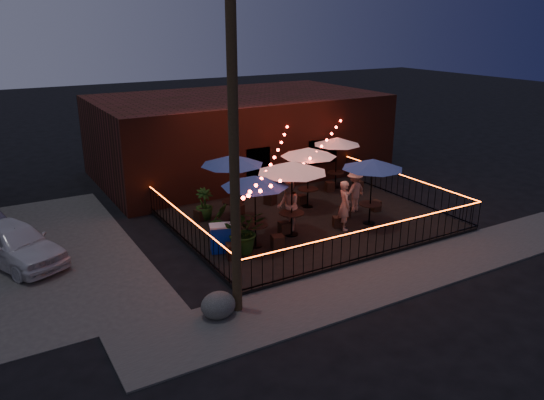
% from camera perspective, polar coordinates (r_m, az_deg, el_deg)
% --- Properties ---
extents(ground, '(110.00, 110.00, 0.00)m').
position_cam_1_polar(ground, '(19.44, 7.15, -4.25)').
color(ground, black).
rests_on(ground, ground).
extents(patio, '(10.00, 8.00, 0.15)m').
position_cam_1_polar(patio, '(20.91, 3.86, -2.23)').
color(patio, black).
rests_on(patio, ground).
extents(sidewalk, '(18.00, 2.50, 0.05)m').
position_cam_1_polar(sidewalk, '(17.21, 13.74, -7.74)').
color(sidewalk, '#3E3C3A').
rests_on(sidewalk, ground).
extents(brick_building, '(14.00, 8.00, 4.00)m').
position_cam_1_polar(brick_building, '(27.51, -3.69, 7.07)').
color(brick_building, '#3E1A11').
rests_on(brick_building, ground).
extents(utility_pole, '(0.26, 0.26, 8.00)m').
position_cam_1_polar(utility_pole, '(13.30, -4.06, 3.25)').
color(utility_pole, '#312714').
rests_on(utility_pole, ground).
extents(fence_front, '(10.00, 0.04, 1.04)m').
position_cam_1_polar(fence_front, '(17.77, 11.13, -4.41)').
color(fence_front, black).
rests_on(fence_front, patio).
extents(fence_left, '(0.04, 8.00, 1.04)m').
position_cam_1_polar(fence_left, '(18.53, -9.06, -3.30)').
color(fence_left, black).
rests_on(fence_left, patio).
extents(fence_right, '(0.04, 8.00, 1.04)m').
position_cam_1_polar(fence_right, '(23.75, 13.95, 1.33)').
color(fence_right, black).
rests_on(fence_right, patio).
extents(festoon_lights, '(10.02, 8.72, 1.32)m').
position_cam_1_polar(festoon_lights, '(19.38, 2.03, 3.71)').
color(festoon_lights, '#FF291C').
rests_on(festoon_lights, ground).
extents(cafe_table_0, '(2.74, 2.74, 2.53)m').
position_cam_1_polar(cafe_table_0, '(17.60, -1.85, 1.95)').
color(cafe_table_0, black).
rests_on(cafe_table_0, patio).
extents(cafe_table_1, '(2.83, 2.83, 2.64)m').
position_cam_1_polar(cafe_table_1, '(19.92, -4.30, 4.22)').
color(cafe_table_1, black).
rests_on(cafe_table_1, patio).
extents(cafe_table_2, '(2.91, 2.91, 2.75)m').
position_cam_1_polar(cafe_table_2, '(18.52, 2.18, 3.46)').
color(cafe_table_2, black).
rests_on(cafe_table_2, patio).
extents(cafe_table_3, '(2.76, 2.76, 2.53)m').
position_cam_1_polar(cafe_table_3, '(21.59, 3.96, 5.09)').
color(cafe_table_3, black).
rests_on(cafe_table_3, patio).
extents(cafe_table_4, '(3.01, 3.01, 2.55)m').
position_cam_1_polar(cafe_table_4, '(20.01, 10.77, 3.75)').
color(cafe_table_4, black).
rests_on(cafe_table_4, patio).
extents(cafe_table_5, '(2.53, 2.53, 2.38)m').
position_cam_1_polar(cafe_table_5, '(24.37, 7.00, 6.24)').
color(cafe_table_5, black).
rests_on(cafe_table_5, patio).
extents(bistro_chair_0, '(0.53, 0.53, 0.50)m').
position_cam_1_polar(bistro_chair_0, '(17.43, -4.23, -5.50)').
color(bistro_chair_0, black).
rests_on(bistro_chair_0, patio).
extents(bistro_chair_1, '(0.49, 0.49, 0.48)m').
position_cam_1_polar(bistro_chair_1, '(18.08, 0.61, -4.57)').
color(bistro_chair_1, black).
rests_on(bistro_chair_1, patio).
extents(bistro_chair_2, '(0.46, 0.46, 0.44)m').
position_cam_1_polar(bistro_chair_2, '(20.81, -7.75, -1.61)').
color(bistro_chair_2, black).
rests_on(bistro_chair_2, patio).
extents(bistro_chair_3, '(0.43, 0.43, 0.40)m').
position_cam_1_polar(bistro_chair_3, '(21.28, -3.57, -1.05)').
color(bistro_chair_3, black).
rests_on(bistro_chair_3, patio).
extents(bistro_chair_4, '(0.43, 0.43, 0.46)m').
position_cam_1_polar(bistro_chair_4, '(19.32, 1.33, -3.03)').
color(bistro_chair_4, black).
rests_on(bistro_chair_4, patio).
extents(bistro_chair_5, '(0.45, 0.45, 0.41)m').
position_cam_1_polar(bistro_chair_5, '(20.10, 7.07, -2.35)').
color(bistro_chair_5, black).
rests_on(bistro_chair_5, patio).
extents(bistro_chair_6, '(0.56, 0.56, 0.50)m').
position_cam_1_polar(bistro_chair_6, '(22.43, -0.19, 0.17)').
color(bistro_chair_6, black).
rests_on(bistro_chair_6, patio).
extents(bistro_chair_7, '(0.36, 0.36, 0.41)m').
position_cam_1_polar(bistro_chair_7, '(22.48, 3.19, 0.05)').
color(bistro_chair_7, black).
rests_on(bistro_chair_7, patio).
extents(bistro_chair_8, '(0.44, 0.44, 0.45)m').
position_cam_1_polar(bistro_chair_8, '(21.17, 7.83, -1.24)').
color(bistro_chair_8, black).
rests_on(bistro_chair_8, patio).
extents(bistro_chair_9, '(0.40, 0.40, 0.43)m').
position_cam_1_polar(bistro_chair_9, '(22.07, 11.07, -0.60)').
color(bistro_chair_9, black).
rests_on(bistro_chair_9, patio).
extents(bistro_chair_10, '(0.45, 0.45, 0.44)m').
position_cam_1_polar(bistro_chair_10, '(24.31, 6.23, 1.46)').
color(bistro_chair_10, black).
rests_on(bistro_chair_10, patio).
extents(bistro_chair_11, '(0.51, 0.51, 0.48)m').
position_cam_1_polar(bistro_chair_11, '(24.47, 9.20, 1.50)').
color(bistro_chair_11, black).
rests_on(bistro_chair_11, patio).
extents(patron_a, '(0.62, 0.78, 1.88)m').
position_cam_1_polar(patron_a, '(19.70, 7.80, -0.56)').
color(patron_a, tan).
rests_on(patron_a, patio).
extents(patron_b, '(1.05, 1.17, 1.97)m').
position_cam_1_polar(patron_b, '(19.32, 1.72, -0.64)').
color(patron_b, '#D5B38F').
rests_on(patron_b, patio).
extents(patron_c, '(1.19, 0.81, 1.70)m').
position_cam_1_polar(patron_c, '(21.69, 8.84, 0.96)').
color(patron_c, beige).
rests_on(patron_c, patio).
extents(potted_shrub_a, '(1.67, 1.54, 1.54)m').
position_cam_1_polar(potted_shrub_a, '(17.66, -3.02, -3.30)').
color(potted_shrub_a, '#16340C').
rests_on(potted_shrub_a, patio).
extents(potted_shrub_b, '(0.74, 0.63, 1.25)m').
position_cam_1_polar(potted_shrub_b, '(19.03, -5.77, -2.19)').
color(potted_shrub_b, '#173D0C').
rests_on(potted_shrub_b, patio).
extents(potted_shrub_c, '(0.75, 0.75, 1.23)m').
position_cam_1_polar(potted_shrub_c, '(20.79, -7.30, -0.45)').
color(potted_shrub_c, '#103910').
rests_on(potted_shrub_c, patio).
extents(cooler, '(0.85, 0.71, 0.96)m').
position_cam_1_polar(cooler, '(17.87, -5.53, -4.09)').
color(cooler, '#0C29AA').
rests_on(cooler, patio).
extents(boulder, '(1.15, 1.07, 0.72)m').
position_cam_1_polar(boulder, '(14.43, -5.81, -11.20)').
color(boulder, '#42423D').
rests_on(boulder, ground).
extents(car_white, '(3.25, 4.47, 1.42)m').
position_cam_1_polar(car_white, '(19.11, -25.99, -4.21)').
color(car_white, silver).
rests_on(car_white, ground).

